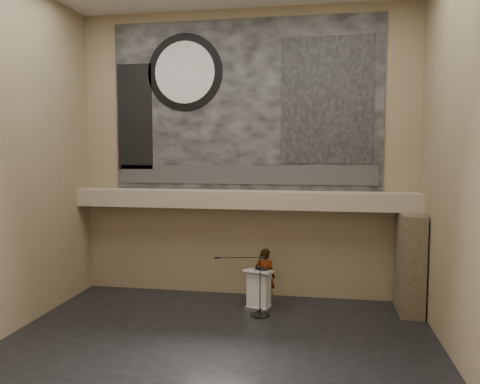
# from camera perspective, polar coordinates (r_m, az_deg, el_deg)

# --- Properties ---
(floor) EXTENTS (10.00, 10.00, 0.00)m
(floor) POSITION_cam_1_polar(r_m,az_deg,el_deg) (10.96, -2.97, -18.43)
(floor) COLOR black
(floor) RESTS_ON ground
(wall_back) EXTENTS (10.00, 0.02, 8.50)m
(wall_back) POSITION_cam_1_polar(r_m,az_deg,el_deg) (13.98, 0.55, 4.58)
(wall_back) COLOR #847554
(wall_back) RESTS_ON floor
(wall_front) EXTENTS (10.00, 0.02, 8.50)m
(wall_front) POSITION_cam_1_polar(r_m,az_deg,el_deg) (6.22, -11.26, 3.88)
(wall_front) COLOR #847554
(wall_front) RESTS_ON floor
(wall_left) EXTENTS (0.02, 8.00, 8.50)m
(wall_left) POSITION_cam_1_polar(r_m,az_deg,el_deg) (12.18, -26.75, 3.97)
(wall_left) COLOR #847554
(wall_left) RESTS_ON floor
(wall_right) EXTENTS (0.02, 8.00, 8.50)m
(wall_right) POSITION_cam_1_polar(r_m,az_deg,el_deg) (10.19, 25.58, 3.90)
(wall_right) COLOR #847554
(wall_right) RESTS_ON floor
(soffit) EXTENTS (10.00, 0.80, 0.50)m
(soffit) POSITION_cam_1_polar(r_m,az_deg,el_deg) (13.66, 0.28, -0.90)
(soffit) COLOR gray
(soffit) RESTS_ON wall_back
(sprinkler_left) EXTENTS (0.04, 0.04, 0.06)m
(sprinkler_left) POSITION_cam_1_polar(r_m,az_deg,el_deg) (13.99, -6.23, -1.94)
(sprinkler_left) COLOR #B2893D
(sprinkler_left) RESTS_ON soffit
(sprinkler_right) EXTENTS (0.04, 0.04, 0.06)m
(sprinkler_right) POSITION_cam_1_polar(r_m,az_deg,el_deg) (13.47, 8.25, -2.24)
(sprinkler_right) COLOR #B2893D
(sprinkler_right) RESTS_ON soffit
(banner) EXTENTS (8.00, 0.05, 5.00)m
(banner) POSITION_cam_1_polar(r_m,az_deg,el_deg) (14.02, 0.54, 10.51)
(banner) COLOR black
(banner) RESTS_ON wall_back
(banner_text_strip) EXTENTS (7.76, 0.02, 0.55)m
(banner_text_strip) POSITION_cam_1_polar(r_m,az_deg,el_deg) (13.93, 0.51, 2.10)
(banner_text_strip) COLOR #2E2E2E
(banner_text_strip) RESTS_ON banner
(banner_clock_rim) EXTENTS (2.30, 0.02, 2.30)m
(banner_clock_rim) POSITION_cam_1_polar(r_m,az_deg,el_deg) (14.50, -6.75, 14.28)
(banner_clock_rim) COLOR black
(banner_clock_rim) RESTS_ON banner
(banner_clock_face) EXTENTS (1.84, 0.02, 1.84)m
(banner_clock_face) POSITION_cam_1_polar(r_m,az_deg,el_deg) (14.48, -6.77, 14.29)
(banner_clock_face) COLOR silver
(banner_clock_face) RESTS_ON banner
(banner_building_print) EXTENTS (2.60, 0.02, 3.60)m
(banner_building_print) POSITION_cam_1_polar(r_m,az_deg,el_deg) (13.81, 10.58, 10.93)
(banner_building_print) COLOR black
(banner_building_print) RESTS_ON banner
(banner_brick_print) EXTENTS (1.10, 0.02, 3.20)m
(banner_brick_print) POSITION_cam_1_polar(r_m,az_deg,el_deg) (14.88, -12.69, 8.91)
(banner_brick_print) COLOR black
(banner_brick_print) RESTS_ON banner
(stone_pier) EXTENTS (0.60, 1.40, 2.70)m
(stone_pier) POSITION_cam_1_polar(r_m,az_deg,el_deg) (13.52, 19.99, -8.15)
(stone_pier) COLOR #453A2A
(stone_pier) RESTS_ON floor
(lectern) EXTENTS (0.85, 0.70, 1.14)m
(lectern) POSITION_cam_1_polar(r_m,az_deg,el_deg) (13.19, 2.31, -11.76)
(lectern) COLOR silver
(lectern) RESTS_ON floor
(binder) EXTENTS (0.39, 0.36, 0.04)m
(binder) POSITION_cam_1_polar(r_m,az_deg,el_deg) (13.04, 2.67, -9.38)
(binder) COLOR black
(binder) RESTS_ON lectern
(papers) EXTENTS (0.28, 0.33, 0.00)m
(papers) POSITION_cam_1_polar(r_m,az_deg,el_deg) (13.01, 2.02, -9.48)
(papers) COLOR white
(papers) RESTS_ON lectern
(speaker_person) EXTENTS (0.67, 0.52, 1.64)m
(speaker_person) POSITION_cam_1_polar(r_m,az_deg,el_deg) (13.44, 3.08, -10.26)
(speaker_person) COLOR silver
(speaker_person) RESTS_ON floor
(mic_stand) EXTENTS (1.44, 0.53, 1.66)m
(mic_stand) POSITION_cam_1_polar(r_m,az_deg,el_deg) (12.76, 2.26, -13.76)
(mic_stand) COLOR black
(mic_stand) RESTS_ON floor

